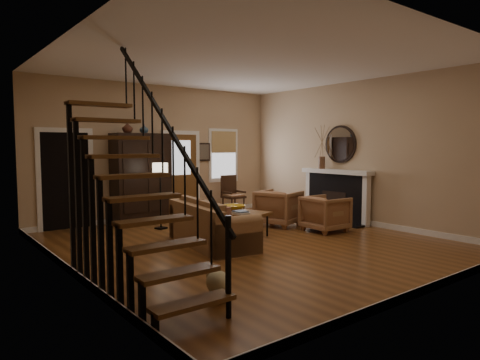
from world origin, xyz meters
TOP-DOWN VIEW (x-y plane):
  - room at (-0.41, 1.76)m, footprint 7.00×7.33m
  - staircase at (-2.78, -1.30)m, footprint 0.94×2.80m
  - fireplace at (3.13, 0.50)m, footprint 0.33×1.95m
  - armoire at (-0.70, 3.15)m, footprint 1.30×0.60m
  - vase_a at (-1.05, 3.05)m, footprint 0.24×0.24m
  - vase_b at (-0.65, 3.05)m, footprint 0.20×0.20m
  - sofa at (-0.65, 0.26)m, footprint 1.16×2.16m
  - coffee_table at (0.22, 0.68)m, footprint 1.09×1.45m
  - bowl at (0.27, 0.83)m, footprint 0.44×0.44m
  - books at (0.10, 0.38)m, footprint 0.24×0.32m
  - armchair_left at (1.97, -0.14)m, footprint 0.87×0.85m
  - armchair_right at (1.63, 0.94)m, footprint 1.13×1.11m
  - floor_lamp at (-0.68, 2.21)m, footprint 0.41×0.41m
  - side_chair at (1.85, 2.95)m, footprint 0.54×0.54m
  - dog at (-2.14, -2.09)m, footprint 0.42×0.55m

SIDE VIEW (x-z plane):
  - dog at x=-2.14m, z-range 0.00..0.35m
  - coffee_table at x=0.22m, z-range 0.00..0.49m
  - armchair_left at x=1.97m, z-range 0.00..0.76m
  - sofa at x=-0.65m, z-range 0.00..0.77m
  - armchair_right at x=1.63m, z-range 0.00..0.81m
  - side_chair at x=1.85m, z-range 0.00..1.02m
  - books at x=0.10m, z-range 0.49..0.55m
  - bowl at x=0.27m, z-range 0.49..0.60m
  - floor_lamp at x=-0.68m, z-range 0.00..1.44m
  - fireplace at x=3.13m, z-range -0.41..1.89m
  - armoire at x=-0.70m, z-range 0.00..2.10m
  - room at x=-0.41m, z-range -0.14..3.16m
  - staircase at x=-2.78m, z-range 0.00..3.20m
  - vase_b at x=-0.65m, z-range 2.10..2.31m
  - vase_a at x=-1.05m, z-range 2.10..2.35m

